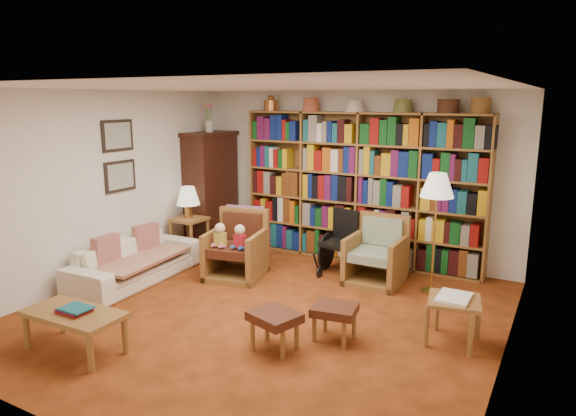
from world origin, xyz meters
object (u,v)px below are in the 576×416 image
Objects in this scene: armchair_leather at (240,249)px; armchair_sage at (378,256)px; sofa at (135,261)px; floor_lamp at (437,190)px; side_table_lamp at (189,227)px; coffee_table at (74,317)px; footstool_a at (275,319)px; footstool_b at (334,312)px; side_table_papers at (454,306)px; wheelchair at (342,245)px.

armchair_leather reaches higher than armchair_sage.
floor_lamp is at bearing -70.29° from sofa.
coffee_table is at bearing -70.41° from side_table_lamp.
armchair_leather is 2.22m from footstool_a.
floor_lamp is 4.23m from coffee_table.
side_table_lamp is 1.11× the size of footstool_a.
armchair_leather is 2.25m from footstool_b.
side_table_lamp is 2.93m from armchair_sage.
sofa is 2.07× the size of armchair_leather.
armchair_sage is at bearing -63.54° from sofa.
armchair_leather is 3.05m from side_table_papers.
coffee_table reaches higher than footstool_a.
armchair_sage is (2.81, 1.59, 0.06)m from sofa.
armchair_leather is 2.58m from coffee_table.
floor_lamp is at bearing 3.94° from side_table_lamp.
sofa is 3.03m from footstool_b.
wheelchair is 0.58× the size of floor_lamp.
footstool_a is (2.60, -0.75, 0.03)m from sofa.
footstool_a is 0.54× the size of coffee_table.
side_table_papers reaches higher than coffee_table.
side_table_lamp reaches higher than footstool_a.
floor_lamp reaches higher than wheelchair.
armchair_leather is 1.05× the size of wheelchair.
footstool_b is (-0.53, -1.77, -1.01)m from floor_lamp.
sofa is 1.39m from armchair_leather.
wheelchair is at bearing -56.51° from sofa.
footstool_b is at bearing -154.00° from side_table_papers.
footstool_a is at bearing -95.16° from armchair_sage.
armchair_sage is 1.61× the size of footstool_a.
floor_lamp is (1.30, -0.18, 0.91)m from wheelchair.
side_table_papers is at bearing -38.30° from wheelchair.
floor_lamp is (3.65, 0.25, 0.84)m from side_table_lamp.
floor_lamp reaches higher than footstool_b.
side_table_lamp is 3.35m from footstool_a.
armchair_leather is at bearing 86.99° from coffee_table.
wheelchair is 2.44m from footstool_a.
side_table_papers is 3.68m from coffee_table.
footstool_b is 2.52m from coffee_table.
floor_lamp is at bearing 14.00° from armchair_leather.
sofa is 2.17× the size of wheelchair.
floor_lamp is 2.62m from footstool_a.
coffee_table is (-2.07, -1.43, 0.06)m from footstool_b.
sofa is 3.93× the size of footstool_b.
footstool_a is at bearing -131.90° from footstool_b.
sofa is at bearing -150.55° from armchair_sage.
side_table_papers is 1.17m from footstool_b.
armchair_sage is at bearing 84.84° from footstool_a.
armchair_leather is at bearing 167.94° from side_table_papers.
coffee_table is at bearing -119.44° from armchair_sage.
armchair_leather is at bearing -17.09° from side_table_lamp.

